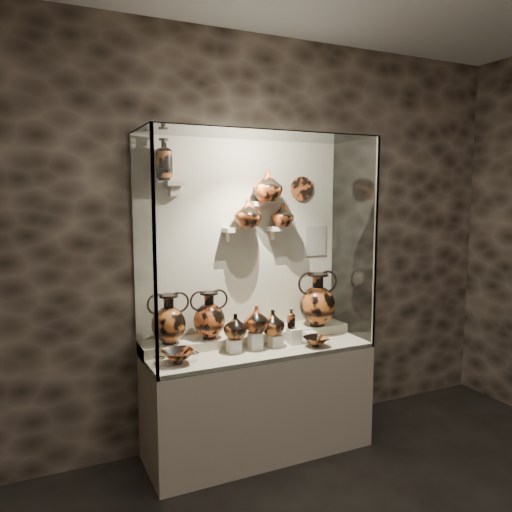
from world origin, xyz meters
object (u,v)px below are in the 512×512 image
at_px(kylix_left, 178,355).
at_px(ovoid_vase_a, 248,213).
at_px(amphora_mid, 209,315).
at_px(kylix_right, 316,341).
at_px(jug_c, 273,322).
at_px(amphora_right, 317,299).
at_px(ovoid_vase_c, 283,215).
at_px(lekythos_tall, 164,157).
at_px(ovoid_vase_b, 268,186).
at_px(jug_b, 256,319).
at_px(lekythos_small, 291,318).
at_px(amphora_left, 169,319).
at_px(jug_a, 235,326).

bearing_deg(kylix_left, ovoid_vase_a, 21.76).
relative_size(amphora_mid, kylix_right, 1.56).
bearing_deg(jug_c, kylix_left, 175.32).
bearing_deg(kylix_right, amphora_right, 40.64).
distance_m(ovoid_vase_a, ovoid_vase_c, 0.31).
height_order(jug_c, lekythos_tall, lekythos_tall).
bearing_deg(ovoid_vase_c, kylix_left, -146.38).
xyz_separation_m(ovoid_vase_a, ovoid_vase_b, (0.16, -0.01, 0.21)).
bearing_deg(amphora_mid, lekythos_tall, 161.27).
bearing_deg(ovoid_vase_c, jug_c, -114.97).
bearing_deg(ovoid_vase_c, amphora_mid, -159.08).
height_order(jug_c, ovoid_vase_a, ovoid_vase_a).
relative_size(jug_b, ovoid_vase_c, 1.04).
distance_m(lekythos_small, lekythos_tall, 1.52).
relative_size(amphora_left, ovoid_vase_b, 1.51).
relative_size(lekythos_small, kylix_right, 0.75).
distance_m(lekythos_small, ovoid_vase_a, 0.86).
bearing_deg(amphora_right, lekythos_tall, -167.57).
relative_size(amphora_right, lekythos_tall, 1.32).
bearing_deg(jug_c, ovoid_vase_a, 105.74).
height_order(jug_a, lekythos_small, lekythos_small).
distance_m(jug_a, kylix_left, 0.48).
relative_size(kylix_right, ovoid_vase_b, 0.95).
height_order(jug_c, kylix_left, jug_c).
relative_size(lekythos_tall, ovoid_vase_c, 1.80).
bearing_deg(amphora_left, ovoid_vase_b, 19.89).
bearing_deg(jug_a, ovoid_vase_c, 46.66).
relative_size(amphora_left, ovoid_vase_c, 1.96).
bearing_deg(ovoid_vase_a, ovoid_vase_b, 12.51).
bearing_deg(jug_a, ovoid_vase_a, 69.71).
relative_size(lekythos_small, lekythos_tall, 0.51).
relative_size(jug_a, lekythos_small, 1.07).
bearing_deg(kylix_right, jug_b, 145.24).
height_order(jug_a, kylix_right, jug_a).
relative_size(ovoid_vase_a, ovoid_vase_c, 1.18).
distance_m(amphora_mid, kylix_right, 0.82).
bearing_deg(jug_b, kylix_left, -161.18).
xyz_separation_m(amphora_right, ovoid_vase_a, (-0.59, 0.07, 0.71)).
relative_size(jug_b, ovoid_vase_b, 0.80).
relative_size(amphora_mid, lekythos_small, 2.10).
height_order(amphora_left, ovoid_vase_c, ovoid_vase_c).
distance_m(jug_b, lekythos_small, 0.29).
height_order(amphora_left, kylix_right, amphora_left).
distance_m(ovoid_vase_a, ovoid_vase_b, 0.27).
height_order(lekythos_tall, ovoid_vase_b, lekythos_tall).
distance_m(jug_a, jug_b, 0.17).
xyz_separation_m(kylix_right, lekythos_tall, (-1.03, 0.41, 1.36)).
bearing_deg(lekythos_tall, kylix_right, -11.05).
height_order(jug_b, ovoid_vase_b, ovoid_vase_b).
distance_m(jug_b, jug_c, 0.14).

